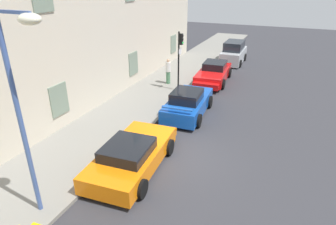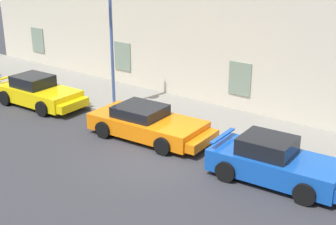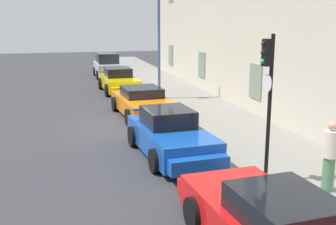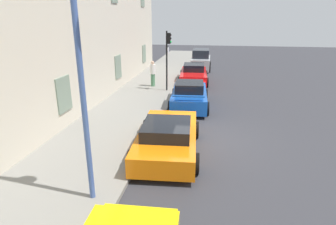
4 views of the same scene
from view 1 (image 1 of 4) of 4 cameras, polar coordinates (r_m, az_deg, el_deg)
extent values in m
plane|color=#333338|center=(12.46, 1.33, -8.45)|extent=(80.00, 80.00, 0.00)
cube|color=gray|center=(14.17, -13.72, -4.52)|extent=(60.00, 3.92, 0.14)
cube|color=beige|center=(15.25, -27.73, 15.41)|extent=(35.29, 3.68, 10.13)
cube|color=gray|center=(14.71, -20.39, 2.31)|extent=(1.10, 0.06, 1.50)
cube|color=gray|center=(20.08, -6.75, 9.43)|extent=(1.10, 0.06, 1.50)
cube|color=gray|center=(26.27, 1.05, 13.17)|extent=(1.10, 0.06, 1.50)
cube|color=orange|center=(11.55, -6.95, -8.52)|extent=(4.71, 2.33, 0.64)
cube|color=black|center=(11.02, -7.87, -7.12)|extent=(1.94, 1.74, 0.41)
cube|color=orange|center=(13.16, -3.09, -4.33)|extent=(1.50, 1.95, 0.35)
cylinder|color=black|center=(13.13, -8.19, -5.13)|extent=(0.70, 0.28, 0.68)
cylinder|color=black|center=(12.41, 0.22, -6.73)|extent=(0.70, 0.28, 0.68)
cylinder|color=black|center=(11.11, -14.98, -11.89)|extent=(0.70, 0.28, 0.68)
cylinder|color=black|center=(10.26, -5.21, -14.51)|extent=(0.70, 0.28, 0.68)
cube|color=#144CB2|center=(15.96, 3.92, 1.49)|extent=(4.32, 2.08, 0.73)
cube|color=black|center=(15.44, 3.66, 3.23)|extent=(1.77, 1.56, 0.54)
cube|color=#144CB2|center=(17.65, 5.57, 3.43)|extent=(1.37, 1.75, 0.40)
cube|color=#144CB2|center=(14.02, 1.79, 0.78)|extent=(0.26, 1.55, 0.06)
cylinder|color=black|center=(17.43, 2.22, 2.86)|extent=(0.71, 0.28, 0.70)
cylinder|color=black|center=(17.02, 8.05, 2.08)|extent=(0.71, 0.28, 0.70)
cylinder|color=black|center=(15.16, -0.77, -0.58)|extent=(0.71, 0.28, 0.70)
cylinder|color=black|center=(14.69, 5.88, -1.58)|extent=(0.71, 0.28, 0.70)
cube|color=red|center=(21.48, 8.81, 7.35)|extent=(4.58, 2.15, 0.68)
cube|color=black|center=(21.64, 9.09, 9.07)|extent=(1.88, 1.60, 0.49)
cube|color=red|center=(19.67, 7.64, 5.55)|extent=(1.45, 1.80, 0.37)
cylinder|color=black|center=(20.09, 10.59, 5.44)|extent=(0.71, 0.28, 0.70)
cylinder|color=black|center=(20.43, 5.43, 6.08)|extent=(0.71, 0.28, 0.70)
cylinder|color=black|center=(22.71, 11.81, 7.57)|extent=(0.71, 0.28, 0.70)
cylinder|color=black|center=(23.01, 7.19, 8.12)|extent=(0.71, 0.28, 0.70)
cube|color=#B2B7BC|center=(26.80, 12.57, 10.70)|extent=(4.01, 1.70, 1.03)
cube|color=#1E232B|center=(26.61, 12.74, 12.55)|extent=(2.41, 1.48, 0.74)
cylinder|color=black|center=(25.60, 13.81, 9.23)|extent=(0.64, 0.21, 0.64)
cylinder|color=black|center=(25.89, 10.16, 9.72)|extent=(0.64, 0.21, 0.64)
cylinder|color=black|center=(27.90, 14.69, 10.37)|extent=(0.64, 0.21, 0.64)
cylinder|color=black|center=(28.17, 11.31, 10.82)|extent=(0.64, 0.21, 0.64)
cylinder|color=black|center=(18.71, 2.06, 9.77)|extent=(0.10, 0.10, 3.75)
cube|color=black|center=(18.35, 2.55, 14.04)|extent=(0.22, 0.20, 0.66)
sphere|color=black|center=(18.27, 2.89, 14.66)|extent=(0.12, 0.12, 0.12)
sphere|color=black|center=(18.31, 2.88, 14.01)|extent=(0.12, 0.12, 0.12)
sphere|color=green|center=(18.35, 2.87, 13.37)|extent=(0.12, 0.12, 0.12)
cylinder|color=white|center=(18.51, 2.39, 11.77)|extent=(0.44, 0.02, 0.44)
cylinder|color=#3F5999|center=(9.02, -26.69, -1.72)|extent=(0.14, 0.14, 6.11)
cube|color=#3F5999|center=(7.87, -28.06, 16.86)|extent=(0.08, 1.10, 0.08)
ellipsoid|color=#EAE5C6|center=(7.50, -25.31, 16.10)|extent=(0.44, 0.60, 0.28)
cylinder|color=#4C7F59|center=(20.41, 0.03, 6.82)|extent=(0.40, 0.40, 0.85)
cylinder|color=silver|center=(20.19, 0.03, 8.85)|extent=(0.50, 0.50, 0.66)
sphere|color=tan|center=(20.07, 0.03, 10.09)|extent=(0.22, 0.22, 0.22)
camera|label=2|loc=(21.30, 49.54, 18.33)|focal=50.99mm
camera|label=3|loc=(26.16, 20.90, 17.44)|focal=44.17mm
camera|label=4|loc=(4.23, -71.43, -23.91)|focal=30.44mm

